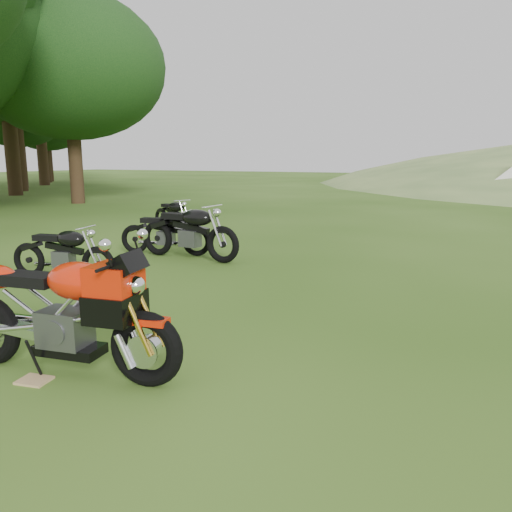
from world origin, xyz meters
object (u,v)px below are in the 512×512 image
at_px(plywood_board, 34,380).
at_px(vintage_moto_d, 173,214).
at_px(sport_motorcycle, 61,304).
at_px(vintage_moto_c, 165,231).
at_px(vintage_moto_b, 62,251).
at_px(vintage_moto_a, 189,230).

relative_size(plywood_board, vintage_moto_d, 0.16).
xyz_separation_m(sport_motorcycle, vintage_moto_d, (-4.47, 7.88, -0.21)).
xyz_separation_m(sport_motorcycle, vintage_moto_c, (-2.56, 4.93, -0.17)).
xyz_separation_m(plywood_board, vintage_moto_c, (-2.44, 5.17, 0.46)).
distance_m(vintage_moto_c, vintage_moto_d, 3.51).
distance_m(sport_motorcycle, plywood_board, 0.69).
bearing_deg(vintage_moto_b, plywood_board, -58.15).
distance_m(vintage_moto_a, vintage_moto_c, 0.69).
relative_size(vintage_moto_a, vintage_moto_d, 1.27).
relative_size(plywood_board, vintage_moto_a, 0.12).
distance_m(sport_motorcycle, vintage_moto_c, 5.56).
bearing_deg(vintage_moto_b, sport_motorcycle, -54.24).
xyz_separation_m(plywood_board, vintage_moto_b, (-2.64, 2.78, 0.45)).
distance_m(vintage_moto_a, vintage_moto_d, 4.03).
distance_m(plywood_board, vintage_moto_a, 5.35).
bearing_deg(vintage_moto_a, vintage_moto_c, 170.07).
distance_m(vintage_moto_b, vintage_moto_d, 5.61).
relative_size(vintage_moto_a, vintage_moto_b, 1.22).
height_order(vintage_moto_a, vintage_moto_d, vintage_moto_a).
height_order(sport_motorcycle, vintage_moto_c, sport_motorcycle).
xyz_separation_m(sport_motorcycle, vintage_moto_a, (-1.90, 4.78, -0.09)).
height_order(vintage_moto_a, vintage_moto_c, vintage_moto_a).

